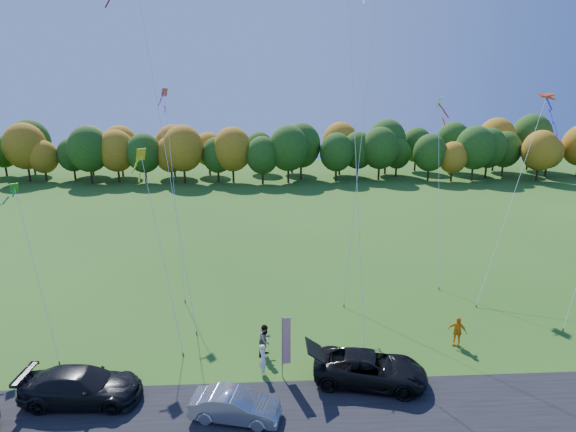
{
  "coord_description": "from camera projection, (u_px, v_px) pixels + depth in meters",
  "views": [
    {
      "loc": [
        -1.47,
        -21.2,
        14.44
      ],
      "look_at": [
        0.0,
        6.0,
        7.0
      ],
      "focal_mm": 28.0,
      "sensor_mm": 36.0,
      "label": 1
    }
  ],
  "objects": [
    {
      "name": "ground",
      "position": [
        294.0,
        370.0,
        24.3
      ],
      "size": [
        160.0,
        160.0,
        0.0
      ],
      "primitive_type": "plane",
      "color": "#245516"
    },
    {
      "name": "asphalt_strip",
      "position": [
        300.0,
        421.0,
        20.45
      ],
      "size": [
        90.0,
        6.0,
        0.01
      ],
      "primitive_type": "cube",
      "color": "black",
      "rests_on": "ground"
    },
    {
      "name": "tree_line",
      "position": [
        273.0,
        180.0,
        77.28
      ],
      "size": [
        116.0,
        12.0,
        10.0
      ],
      "primitive_type": null,
      "color": "#1E4711",
      "rests_on": "ground"
    },
    {
      "name": "black_suv",
      "position": [
        370.0,
        368.0,
        23.05
      ],
      "size": [
        6.23,
        3.92,
        1.6
      ],
      "primitive_type": "imported",
      "rotation": [
        0.0,
        0.0,
        1.34
      ],
      "color": "black",
      "rests_on": "ground"
    },
    {
      "name": "silver_sedan",
      "position": [
        235.0,
        406.0,
        20.48
      ],
      "size": [
        4.36,
        2.33,
        1.36
      ],
      "primitive_type": "imported",
      "rotation": [
        0.0,
        0.0,
        1.34
      ],
      "color": "#B0AFB4",
      "rests_on": "ground"
    },
    {
      "name": "dark_truck_a",
      "position": [
        82.0,
        386.0,
        21.63
      ],
      "size": [
        5.78,
        2.58,
        1.65
      ],
      "primitive_type": "imported",
      "rotation": [
        0.0,
        0.0,
        1.52
      ],
      "color": "black",
      "rests_on": "ground"
    },
    {
      "name": "person_tailgate_a",
      "position": [
        263.0,
        359.0,
        23.75
      ],
      "size": [
        0.55,
        0.71,
        1.72
      ],
      "primitive_type": "imported",
      "rotation": [
        0.0,
        0.0,
        1.82
      ],
      "color": "silver",
      "rests_on": "ground"
    },
    {
      "name": "person_tailgate_b",
      "position": [
        265.0,
        340.0,
        25.44
      ],
      "size": [
        1.11,
        1.15,
        1.88
      ],
      "primitive_type": "imported",
      "rotation": [
        0.0,
        0.0,
        0.96
      ],
      "color": "gray",
      "rests_on": "ground"
    },
    {
      "name": "person_east",
      "position": [
        457.0,
        331.0,
        26.44
      ],
      "size": [
        1.15,
        0.93,
        1.82
      ],
      "primitive_type": "imported",
      "rotation": [
        0.0,
        0.0,
        -0.53
      ],
      "color": "orange",
      "rests_on": "ground"
    },
    {
      "name": "feather_flag",
      "position": [
        285.0,
        341.0,
        23.13
      ],
      "size": [
        0.47,
        0.13,
        3.53
      ],
      "color": "#999999",
      "rests_on": "ground"
    },
    {
      "name": "kite_delta_blue",
      "position": [
        161.0,
        127.0,
        29.69
      ],
      "size": [
        6.49,
        11.92,
        25.7
      ],
      "color": "#4C3F33",
      "rests_on": "ground"
    },
    {
      "name": "kite_parafoil_orange",
      "position": [
        370.0,
        63.0,
        32.63
      ],
      "size": [
        6.71,
        11.99,
        33.65
      ],
      "color": "#4C3F33",
      "rests_on": "ground"
    },
    {
      "name": "kite_delta_red",
      "position": [
        354.0,
        96.0,
        27.12
      ],
      "size": [
        2.59,
        9.81,
        24.42
      ],
      "color": "#4C3F33",
      "rests_on": "ground"
    },
    {
      "name": "kite_parafoil_rainbow",
      "position": [
        514.0,
        193.0,
        33.62
      ],
      "size": [
        9.47,
        8.63,
        14.79
      ],
      "color": "#4C3F33",
      "rests_on": "ground"
    },
    {
      "name": "kite_diamond_yellow",
      "position": [
        161.0,
        249.0,
        26.67
      ],
      "size": [
        3.52,
        6.05,
        11.56
      ],
      "color": "#4C3F33",
      "rests_on": "ground"
    },
    {
      "name": "kite_diamond_green",
      "position": [
        35.0,
        269.0,
        26.2
      ],
      "size": [
        4.49,
        6.16,
        9.41
      ],
      "color": "#4C3F33",
      "rests_on": "ground"
    },
    {
      "name": "kite_diamond_white",
      "position": [
        439.0,
        190.0,
        35.29
      ],
      "size": [
        1.8,
        6.67,
        14.63
      ],
      "color": "#4C3F33",
      "rests_on": "ground"
    },
    {
      "name": "kite_diamond_pink",
      "position": [
        174.0,
        192.0,
        33.18
      ],
      "size": [
        2.3,
        6.85,
        15.16
      ],
      "color": "#4C3F33",
      "rests_on": "ground"
    }
  ]
}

